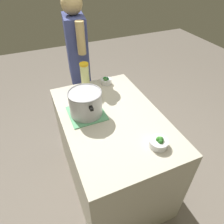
{
  "coord_description": "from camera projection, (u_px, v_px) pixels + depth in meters",
  "views": [
    {
      "loc": [
        -1.16,
        0.49,
        1.97
      ],
      "look_at": [
        0.0,
        0.0,
        0.94
      ],
      "focal_mm": 32.52,
      "sensor_mm": 36.0,
      "label": 1
    }
  ],
  "objects": [
    {
      "name": "person_cook",
      "position": [
        79.0,
        68.0,
        2.26
      ],
      "size": [
        0.5,
        0.25,
        1.67
      ],
      "color": "#364C6A",
      "rests_on": "ground_plane"
    },
    {
      "name": "cooking_pot",
      "position": [
        86.0,
        103.0,
        1.61
      ],
      "size": [
        0.34,
        0.27,
        0.21
      ],
      "color": "#B7B7BC",
      "rests_on": "dish_cloth"
    },
    {
      "name": "mason_jar",
      "position": [
        94.0,
        92.0,
        1.84
      ],
      "size": [
        0.07,
        0.07,
        0.11
      ],
      "color": "beige",
      "rests_on": "counter_slab"
    },
    {
      "name": "lemonade_pitcher",
      "position": [
        85.0,
        76.0,
        1.91
      ],
      "size": [
        0.08,
        0.08,
        0.26
      ],
      "color": "#E3E490",
      "rests_on": "counter_slab"
    },
    {
      "name": "broccoli_bowl_center",
      "position": [
        159.0,
        142.0,
        1.39
      ],
      "size": [
        0.13,
        0.13,
        0.08
      ],
      "color": "silver",
      "rests_on": "counter_slab"
    },
    {
      "name": "dish_cloth",
      "position": [
        87.0,
        113.0,
        1.68
      ],
      "size": [
        0.29,
        0.29,
        0.01
      ],
      "primitive_type": "cube",
      "color": "#66B782",
      "rests_on": "counter_slab"
    },
    {
      "name": "counter_slab",
      "position": [
        112.0,
        152.0,
        1.94
      ],
      "size": [
        1.22,
        0.8,
        0.89
      ],
      "primitive_type": "cube",
      "color": "beige",
      "rests_on": "ground_plane"
    },
    {
      "name": "broccoli_bowl_front",
      "position": [
        106.0,
        81.0,
        2.03
      ],
      "size": [
        0.1,
        0.1,
        0.08
      ],
      "color": "silver",
      "rests_on": "counter_slab"
    },
    {
      "name": "ground_plane",
      "position": [
        112.0,
        178.0,
        2.22
      ],
      "size": [
        8.0,
        8.0,
        0.0
      ],
      "primitive_type": "plane",
      "color": "slate"
    }
  ]
}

